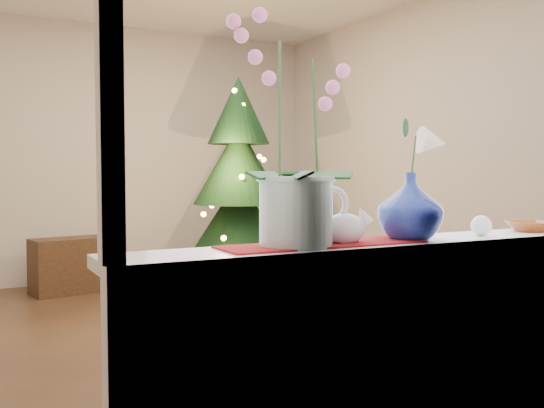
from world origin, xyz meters
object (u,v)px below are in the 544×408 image
Objects in this scene: side_table at (70,265)px; xmas_tree at (239,187)px; blue_vase at (410,201)px; paperweight at (481,226)px; amber_dish at (529,227)px; swan at (344,217)px; orchid_pot at (296,130)px.

xmas_tree is at bearing -42.29° from side_table.
blue_vase is 4.46m from side_table.
side_table is at bearing 148.71° from xmas_tree.
blue_vase is 0.38× the size of side_table.
amber_dish is at bearing 6.30° from paperweight.
xmas_tree is at bearing 75.23° from blue_vase.
side_table is (-0.79, 4.38, -0.69)m from paperweight.
side_table is (-0.19, 4.36, -0.75)m from swan.
orchid_pot is at bearing -179.69° from amber_dish.
orchid_pot is at bearing -100.79° from side_table.
swan is at bearing 178.68° from blue_vase.
amber_dish is at bearing -86.98° from side_table.
blue_vase is 0.63m from amber_dish.
amber_dish is 0.07× the size of xmas_tree.
blue_vase is at bearing -104.77° from xmas_tree.
blue_vase reaches higher than swan.
blue_vase reaches higher than side_table.
orchid_pot is 4.47m from side_table.
amber_dish is at bearing 5.06° from swan.
swan is at bearing -2.70° from orchid_pot.
xmas_tree is 1.80m from side_table.
paperweight is 0.30m from amber_dish.
amber_dish is at bearing 1.87° from blue_vase.
amber_dish is (0.89, 0.01, -0.07)m from swan.
blue_vase is 3.64m from xmas_tree.
orchid_pot is 3.77m from xmas_tree.
blue_vase is (0.27, -0.01, 0.04)m from swan.
swan reaches higher than side_table.
orchid_pot reaches higher than paperweight.
swan is 1.50× the size of amber_dish.
swan is 2.79× the size of paperweight.
paperweight is at bearing -173.70° from amber_dish.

